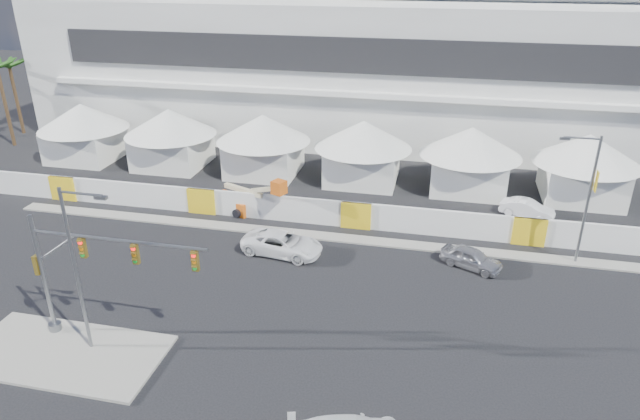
% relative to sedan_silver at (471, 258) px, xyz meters
% --- Properties ---
extents(ground, '(160.00, 160.00, 0.00)m').
position_rel_sedan_silver_xyz_m(ground, '(-14.11, -10.43, -0.67)').
color(ground, black).
rests_on(ground, ground).
extents(median_island, '(10.00, 5.00, 0.15)m').
position_rel_sedan_silver_xyz_m(median_island, '(-20.11, -13.43, -0.59)').
color(median_island, gray).
rests_on(median_island, ground).
extents(far_curb, '(80.00, 1.20, 0.12)m').
position_rel_sedan_silver_xyz_m(far_curb, '(5.89, 2.07, -0.61)').
color(far_curb, gray).
rests_on(far_curb, ground).
extents(stadium, '(80.00, 24.80, 21.98)m').
position_rel_sedan_silver_xyz_m(stadium, '(-5.40, 31.08, 8.78)').
color(stadium, silver).
rests_on(stadium, ground).
extents(tent_row, '(53.40, 8.40, 5.40)m').
position_rel_sedan_silver_xyz_m(tent_row, '(-13.61, 13.57, 2.48)').
color(tent_row, white).
rests_on(tent_row, ground).
extents(hoarding_fence, '(70.00, 0.25, 2.00)m').
position_rel_sedan_silver_xyz_m(hoarding_fence, '(-8.11, 4.07, 0.33)').
color(hoarding_fence, white).
rests_on(hoarding_fence, ground).
extents(palm_cluster, '(10.60, 10.60, 8.55)m').
position_rel_sedan_silver_xyz_m(palm_cluster, '(-47.57, 19.08, 6.21)').
color(palm_cluster, '#47331E').
rests_on(palm_cluster, ground).
extents(sedan_silver, '(3.08, 4.22, 1.34)m').
position_rel_sedan_silver_xyz_m(sedan_silver, '(0.00, 0.00, 0.00)').
color(sedan_silver, '#AEAEB3').
rests_on(sedan_silver, ground).
extents(pickup_curb, '(3.17, 5.69, 1.50)m').
position_rel_sedan_silver_xyz_m(pickup_curb, '(-12.28, -0.88, 0.08)').
color(pickup_curb, white).
rests_on(pickup_curb, ground).
extents(lot_car_a, '(2.59, 4.21, 1.31)m').
position_rel_sedan_silver_xyz_m(lot_car_a, '(4.31, 8.79, -0.01)').
color(lot_car_a, white).
rests_on(lot_car_a, ground).
extents(traffic_mast, '(9.47, 0.65, 6.73)m').
position_rel_sedan_silver_xyz_m(traffic_mast, '(-19.59, -11.83, 3.27)').
color(traffic_mast, gray).
rests_on(traffic_mast, median_island).
extents(streetlight_median, '(2.42, 0.24, 8.74)m').
position_rel_sedan_silver_xyz_m(streetlight_median, '(-18.84, -12.66, 4.50)').
color(streetlight_median, slate).
rests_on(streetlight_median, median_island).
extents(streetlight_curb, '(2.54, 0.57, 8.57)m').
position_rel_sedan_silver_xyz_m(streetlight_curb, '(6.49, 2.07, 4.31)').
color(streetlight_curb, gray).
rests_on(streetlight_curb, ground).
extents(boom_lift, '(7.22, 2.83, 3.53)m').
position_rel_sedan_silver_xyz_m(boom_lift, '(-17.30, 5.07, 0.28)').
color(boom_lift, '#CD5813').
rests_on(boom_lift, ground).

